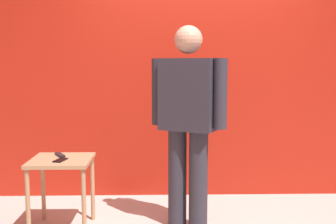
% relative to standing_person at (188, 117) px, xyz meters
% --- Properties ---
extents(back_wall_red, '(4.51, 0.12, 3.07)m').
position_rel_standing_person_xyz_m(back_wall_red, '(0.17, 0.95, 0.57)').
color(back_wall_red, '#B42314').
rests_on(back_wall_red, ground_plane).
extents(standing_person, '(0.65, 0.41, 1.72)m').
position_rel_standing_person_xyz_m(standing_person, '(0.00, 0.00, 0.00)').
color(standing_person, '#2D2D38').
rests_on(standing_person, ground_plane).
extents(side_table, '(0.50, 0.50, 0.62)m').
position_rel_standing_person_xyz_m(side_table, '(-1.07, -0.03, -0.45)').
color(side_table, tan).
rests_on(side_table, ground_plane).
extents(cell_phone, '(0.10, 0.16, 0.01)m').
position_rel_standing_person_xyz_m(cell_phone, '(-1.06, -0.11, -0.34)').
color(cell_phone, black).
rests_on(cell_phone, side_table).
extents(tv_remote, '(0.12, 0.17, 0.02)m').
position_rel_standing_person_xyz_m(tv_remote, '(-1.10, 0.06, -0.34)').
color(tv_remote, black).
rests_on(tv_remote, side_table).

